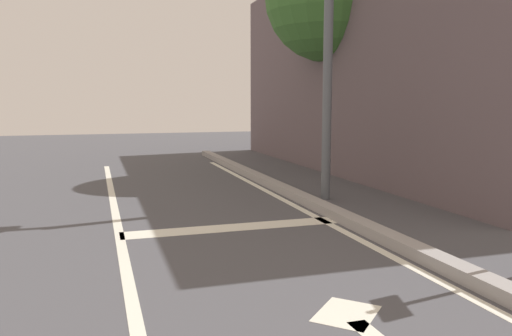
# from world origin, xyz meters

# --- Properties ---
(lane_line_center) EXTENTS (0.12, 20.00, 0.01)m
(lane_line_center) POSITION_xyz_m (-0.10, 6.00, 0.00)
(lane_line_center) COLOR silver
(lane_line_center) RESTS_ON ground
(lane_line_curbside) EXTENTS (0.12, 20.00, 0.01)m
(lane_line_curbside) POSITION_xyz_m (2.76, 6.00, 0.00)
(lane_line_curbside) COLOR silver
(lane_line_curbside) RESTS_ON ground
(stop_bar) EXTENTS (3.01, 0.40, 0.01)m
(stop_bar) POSITION_xyz_m (1.41, 8.59, 0.00)
(stop_bar) COLOR silver
(stop_bar) RESTS_ON ground
(lane_arrow_head) EXTENTS (0.71, 0.71, 0.01)m
(lane_arrow_head) POSITION_xyz_m (1.56, 5.55, 0.00)
(lane_arrow_head) COLOR silver
(lane_arrow_head) RESTS_ON ground
(curb_strip) EXTENTS (0.24, 24.00, 0.14)m
(curb_strip) POSITION_xyz_m (3.01, 6.00, 0.07)
(curb_strip) COLOR #989594
(curb_strip) RESTS_ON ground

